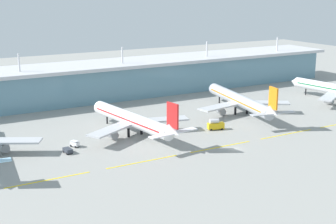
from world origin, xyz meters
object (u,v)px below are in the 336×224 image
(airliner_near_middle, at_px, (133,120))
(airliner_far_middle, at_px, (240,101))
(baggage_cart, at_px, (75,144))
(pushback_tug, at_px, (68,150))
(fuel_truck, at_px, (215,125))

(airliner_near_middle, xyz_separation_m, airliner_far_middle, (61.16, 6.42, 0.01))
(airliner_far_middle, relative_size, baggage_cart, 17.19)
(pushback_tug, bearing_deg, airliner_near_middle, 16.27)
(baggage_cart, bearing_deg, airliner_near_middle, 7.19)
(baggage_cart, bearing_deg, fuel_truck, -7.05)
(airliner_far_middle, bearing_deg, fuel_truck, -147.00)
(airliner_far_middle, xyz_separation_m, baggage_cart, (-87.86, -9.79, -5.19))
(airliner_near_middle, height_order, pushback_tug, airliner_near_middle)
(fuel_truck, bearing_deg, pushback_tug, 178.46)
(airliner_far_middle, xyz_separation_m, pushback_tug, (-92.56, -15.59, -5.35))
(airliner_near_middle, xyz_separation_m, baggage_cart, (-26.70, -3.37, -5.19))
(fuel_truck, distance_m, baggage_cart, 61.61)
(airliner_near_middle, xyz_separation_m, fuel_truck, (34.44, -10.93, -4.19))
(airliner_far_middle, relative_size, fuel_truck, 9.05)
(airliner_near_middle, bearing_deg, fuel_truck, -17.61)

